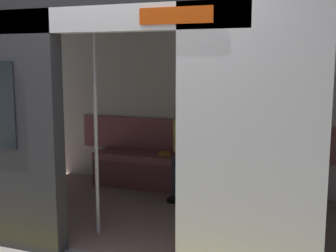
% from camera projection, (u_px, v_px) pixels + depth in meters
% --- Properties ---
extents(train_car, '(6.40, 2.64, 2.24)m').
position_uv_depth(train_car, '(160.00, 81.00, 4.60)').
color(train_car, silver).
rests_on(train_car, ground_plane).
extents(bench_seat, '(2.79, 0.44, 0.46)m').
position_uv_depth(bench_seat, '(194.00, 166.00, 5.62)').
color(bench_seat, '#935156').
rests_on(bench_seat, ground_plane).
extents(person_seated, '(0.55, 0.69, 1.19)m').
position_uv_depth(person_seated, '(192.00, 142.00, 5.53)').
color(person_seated, '#D8CC4C').
rests_on(person_seated, ground_plane).
extents(handbag, '(0.26, 0.15, 0.17)m').
position_uv_depth(handbag, '(224.00, 153.00, 5.51)').
color(handbag, brown).
rests_on(handbag, bench_seat).
extents(book, '(0.21, 0.26, 0.03)m').
position_uv_depth(book, '(164.00, 154.00, 5.82)').
color(book, gold).
rests_on(book, bench_seat).
extents(grab_pole_door, '(0.04, 0.04, 2.10)m').
position_uv_depth(grab_pole_door, '(96.00, 129.00, 4.20)').
color(grab_pole_door, silver).
rests_on(grab_pole_door, ground_plane).
extents(grab_pole_far, '(0.04, 0.04, 2.10)m').
position_uv_depth(grab_pole_far, '(197.00, 133.00, 3.99)').
color(grab_pole_far, silver).
rests_on(grab_pole_far, ground_plane).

